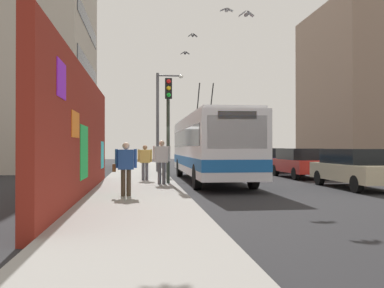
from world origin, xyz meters
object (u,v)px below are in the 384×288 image
parked_car_white (246,157)px  pedestrian_midblock (145,160)px  parked_car_champagne (354,168)px  pedestrian_near_wall (126,165)px  traffic_light (168,113)px  parked_car_navy (267,159)px  street_lamp (161,115)px  pedestrian_at_curb (162,158)px  parked_car_red (299,162)px  city_bus (210,145)px

parked_car_white → pedestrian_midblock: (-13.89, 8.29, 0.25)m
parked_car_champagne → pedestrian_near_wall: (-2.77, 8.94, 0.28)m
pedestrian_midblock → traffic_light: (-1.73, -0.94, 2.00)m
parked_car_navy → parked_car_white: same height
parked_car_navy → parked_car_white: size_ratio=1.01×
parked_car_champagne → pedestrian_near_wall: bearing=107.2°
parked_car_navy → traffic_light: size_ratio=0.97×
pedestrian_near_wall → traffic_light: 5.00m
parked_car_navy → traffic_light: traffic_light is taller
street_lamp → pedestrian_at_curb: bearing=177.5°
parked_car_red → pedestrian_midblock: (-2.57, 8.29, 0.25)m
pedestrian_at_curb → parked_car_red: bearing=-58.6°
parked_car_white → pedestrian_near_wall: bearing=155.8°
parked_car_white → pedestrian_at_curb: size_ratio=2.38×
city_bus → parked_car_white: city_bus is taller
parked_car_champagne → pedestrian_at_curb: pedestrian_at_curb is taller
city_bus → pedestrian_at_curb: (-2.74, 2.44, -0.54)m
pedestrian_at_curb → pedestrian_midblock: 2.21m
pedestrian_near_wall → pedestrian_at_curb: bearing=-18.3°
parked_car_white → pedestrian_at_curb: bearing=154.5°
pedestrian_midblock → parked_car_champagne: bearing=-111.5°
parked_car_navy → pedestrian_near_wall: 16.83m
parked_car_champagne → parked_car_red: (5.83, 0.00, 0.00)m
parked_car_champagne → street_lamp: street_lamp is taller
parked_car_champagne → parked_car_white: 17.16m
city_bus → traffic_light: city_bus is taller
pedestrian_midblock → street_lamp: 7.36m
parked_car_champagne → pedestrian_near_wall: pedestrian_near_wall is taller
parked_car_champagne → traffic_light: traffic_light is taller
parked_car_champagne → traffic_light: (1.53, 7.35, 2.25)m
parked_car_red → pedestrian_at_curb: pedestrian_at_curb is taller
pedestrian_near_wall → traffic_light: (4.31, -1.59, 1.97)m
city_bus → parked_car_red: size_ratio=2.45×
parked_car_red → parked_car_navy: same height
city_bus → parked_car_red: city_bus is taller
pedestrian_midblock → street_lamp: street_lamp is taller
city_bus → pedestrian_midblock: 3.22m
city_bus → traffic_light: (-2.36, 2.15, 1.34)m
street_lamp → parked_car_white: bearing=-45.7°
traffic_light → city_bus: bearing=-42.3°
parked_car_white → street_lamp: (-7.09, 7.25, 2.84)m
parked_car_navy → parked_car_white: (5.68, 0.00, 0.00)m
parked_car_white → street_lamp: street_lamp is taller
parked_car_red → pedestrian_midblock: pedestrian_midblock is taller
parked_car_white → pedestrian_at_curb: pedestrian_at_curb is taller
parked_car_red → pedestrian_at_curb: (-4.67, 7.64, 0.37)m
pedestrian_midblock → traffic_light: traffic_light is taller
city_bus → pedestrian_midblock: size_ratio=7.12×
city_bus → pedestrian_near_wall: bearing=150.7°
pedestrian_at_curb → pedestrian_midblock: size_ratio=1.11×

